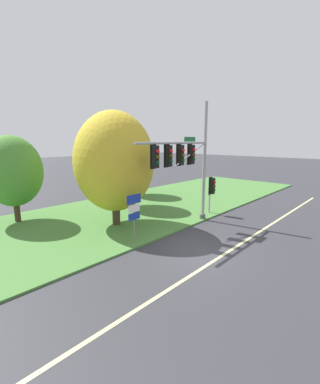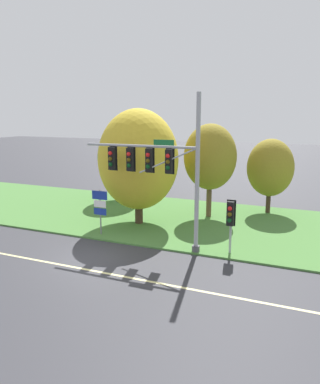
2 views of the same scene
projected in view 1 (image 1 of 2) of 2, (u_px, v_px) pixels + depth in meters
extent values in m
plane|color=#333338|center=(199.00, 250.00, 13.24)|extent=(160.00, 160.00, 0.00)
cube|color=beige|center=(220.00, 257.00, 12.44)|extent=(36.00, 0.16, 0.01)
cube|color=#477A38|center=(105.00, 217.00, 18.74)|extent=(48.00, 11.50, 0.10)
cylinder|color=#9EA0A5|center=(204.00, 162.00, 17.51)|extent=(0.22, 0.22, 7.98)
cylinder|color=#4C4C51|center=(203.00, 216.00, 18.27)|extent=(0.40, 0.40, 0.30)
cylinder|color=#9EA0A5|center=(175.00, 143.00, 14.98)|extent=(6.33, 0.14, 0.14)
cylinder|color=#9EA0A5|center=(191.00, 154.00, 16.25)|extent=(3.20, 0.08, 1.47)
cube|color=black|center=(192.00, 154.00, 16.31)|extent=(0.34, 0.28, 1.22)
cube|color=black|center=(189.00, 154.00, 16.42)|extent=(0.46, 0.04, 1.34)
sphere|color=red|center=(194.00, 150.00, 16.13)|extent=(0.22, 0.22, 0.22)
sphere|color=#51420C|center=(194.00, 155.00, 16.19)|extent=(0.22, 0.22, 0.22)
sphere|color=#0C4219|center=(194.00, 159.00, 16.25)|extent=(0.22, 0.22, 0.22)
cube|color=black|center=(181.00, 155.00, 15.52)|extent=(0.34, 0.28, 1.22)
cube|color=black|center=(179.00, 155.00, 15.62)|extent=(0.46, 0.04, 1.34)
sphere|color=red|center=(183.00, 150.00, 15.34)|extent=(0.22, 0.22, 0.22)
sphere|color=#51420C|center=(183.00, 155.00, 15.40)|extent=(0.22, 0.22, 0.22)
sphere|color=#0C4219|center=(183.00, 160.00, 15.46)|extent=(0.22, 0.22, 0.22)
cube|color=black|center=(169.00, 156.00, 14.72)|extent=(0.34, 0.28, 1.22)
cube|color=black|center=(167.00, 156.00, 14.83)|extent=(0.46, 0.04, 1.34)
sphere|color=red|center=(171.00, 151.00, 14.54)|extent=(0.22, 0.22, 0.22)
sphere|color=#51420C|center=(171.00, 156.00, 14.60)|extent=(0.22, 0.22, 0.22)
sphere|color=#0C4219|center=(171.00, 161.00, 14.66)|extent=(0.22, 0.22, 0.22)
cube|color=black|center=(155.00, 157.00, 13.93)|extent=(0.34, 0.28, 1.22)
cube|color=black|center=(153.00, 157.00, 14.04)|extent=(0.46, 0.04, 1.34)
sphere|color=red|center=(158.00, 151.00, 13.75)|extent=(0.22, 0.22, 0.22)
sphere|color=#51420C|center=(158.00, 157.00, 13.81)|extent=(0.22, 0.22, 0.22)
sphere|color=#0C4219|center=(158.00, 163.00, 13.87)|extent=(0.22, 0.22, 0.22)
cube|color=#196B33|center=(190.00, 139.00, 15.89)|extent=(1.10, 0.04, 0.28)
cylinder|color=#9EA0A5|center=(210.00, 196.00, 19.56)|extent=(0.12, 0.12, 2.67)
cube|color=black|center=(212.00, 186.00, 19.28)|extent=(0.34, 0.28, 1.22)
cube|color=black|center=(210.00, 186.00, 19.38)|extent=(0.46, 0.04, 1.34)
sphere|color=red|center=(215.00, 182.00, 19.10)|extent=(0.22, 0.22, 0.22)
sphere|color=#51420C|center=(214.00, 186.00, 19.16)|extent=(0.22, 0.22, 0.22)
sphere|color=#0C4219|center=(214.00, 190.00, 19.22)|extent=(0.22, 0.22, 0.22)
cylinder|color=slate|center=(134.00, 217.00, 14.07)|extent=(0.08, 0.08, 2.65)
cube|color=#193399|center=(134.00, 199.00, 13.85)|extent=(1.00, 0.03, 0.51)
cube|color=white|center=(134.00, 208.00, 13.95)|extent=(0.80, 0.03, 0.40)
cube|color=#193399|center=(134.00, 216.00, 14.04)|extent=(0.82, 0.03, 0.39)
cylinder|color=#423021|center=(16.00, 204.00, 17.40)|extent=(0.38, 0.38, 2.42)
ellipsoid|color=#478433|center=(13.00, 171.00, 16.96)|extent=(3.77, 3.77, 4.71)
cylinder|color=#423021|center=(116.00, 204.00, 16.79)|extent=(0.51, 0.51, 2.75)
ellipsoid|color=gold|center=(114.00, 162.00, 16.24)|extent=(5.06, 5.06, 6.33)
cylinder|color=brown|center=(127.00, 187.00, 21.66)|extent=(0.35, 0.35, 3.14)
ellipsoid|color=olive|center=(126.00, 157.00, 21.16)|extent=(3.55, 3.55, 4.43)
cylinder|color=#423021|center=(138.00, 183.00, 26.14)|extent=(0.32, 0.32, 2.35)
ellipsoid|color=olive|center=(137.00, 163.00, 25.73)|extent=(3.24, 3.24, 4.05)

